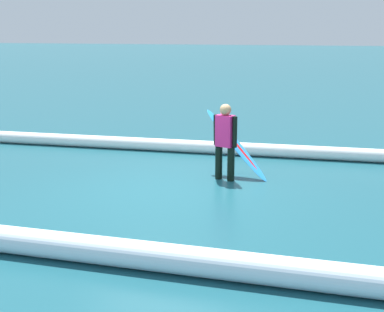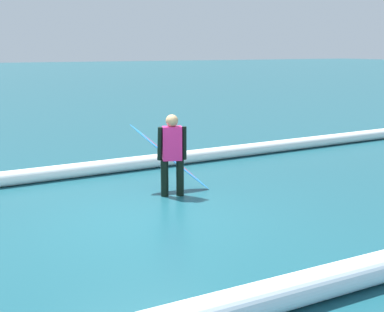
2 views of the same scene
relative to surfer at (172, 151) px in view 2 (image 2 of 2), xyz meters
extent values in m
plane|color=#174B56|center=(0.94, 0.97, -0.83)|extent=(188.22, 188.22, 0.00)
cylinder|color=black|center=(0.13, -0.05, -0.50)|extent=(0.14, 0.14, 0.66)
cylinder|color=black|center=(-0.13, 0.05, -0.50)|extent=(0.14, 0.14, 0.66)
cube|color=#D82672|center=(0.00, 0.00, 0.14)|extent=(0.39, 0.30, 0.61)
sphere|color=tan|center=(0.00, 0.00, 0.55)|extent=(0.22, 0.22, 0.22)
cylinder|color=black|center=(0.20, -0.07, 0.14)|extent=(0.09, 0.14, 0.60)
cylinder|color=black|center=(-0.20, 0.07, 0.14)|extent=(0.09, 0.09, 0.59)
ellipsoid|color=#268CE5|center=(-0.14, -0.38, -0.20)|extent=(1.49, 0.88, 1.29)
ellipsoid|color=red|center=(-0.14, -0.38, -0.19)|extent=(1.14, 0.59, 1.04)
cylinder|color=white|center=(-0.44, -2.23, -0.68)|extent=(19.63, 1.22, 0.30)
camera|label=1|loc=(-2.34, 10.21, 2.04)|focal=51.95mm
camera|label=2|loc=(3.93, 8.24, 1.80)|focal=48.79mm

